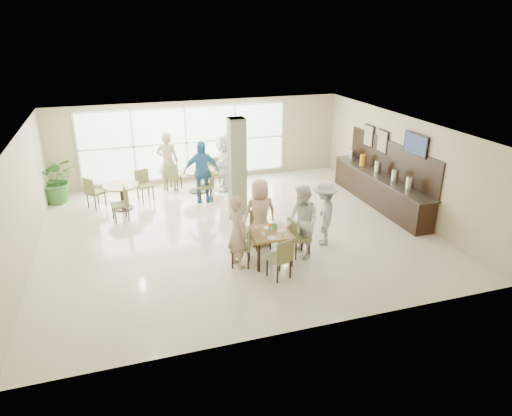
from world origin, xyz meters
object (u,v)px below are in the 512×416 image
object	(u,v)px
round_table_right	(197,175)
teen_left	(237,232)
adult_b	(224,163)
teen_standing	(324,213)
teen_far	(260,213)
adult_a	(202,172)
adult_standing	(168,161)
teen_right	(302,222)
buffet_counter	(380,188)
potted_plant	(56,180)
round_table_left	(121,191)
main_table	(270,236)

from	to	relation	value
round_table_right	teen_left	xyz separation A→B (m)	(-0.09, -5.23, 0.28)
adult_b	teen_standing	bearing A→B (deg)	34.93
teen_far	adult_a	world-z (taller)	adult_a
adult_standing	teen_far	bearing A→B (deg)	128.15
round_table_right	teen_right	world-z (taller)	teen_right
teen_far	round_table_right	bearing A→B (deg)	-82.36
round_table_right	adult_a	world-z (taller)	adult_a
teen_far	buffet_counter	bearing A→B (deg)	-162.94
teen_far	adult_standing	distance (m)	5.05
teen_right	round_table_right	bearing A→B (deg)	-171.10
teen_left	adult_a	distance (m)	4.33
potted_plant	adult_a	bearing A→B (deg)	-16.44
teen_left	teen_right	xyz separation A→B (m)	(1.57, -0.01, 0.03)
round_table_right	teen_left	world-z (taller)	teen_left
potted_plant	teen_standing	size ratio (longest dim) A/B	0.89
teen_left	buffet_counter	bearing A→B (deg)	-83.12
round_table_left	main_table	bearing A→B (deg)	-54.89
adult_b	teen_right	bearing A→B (deg)	25.10
teen_standing	adult_standing	world-z (taller)	adult_standing
round_table_left	adult_standing	xyz separation A→B (m)	(1.56, 1.22, 0.42)
main_table	adult_standing	xyz separation A→B (m)	(-1.57, 5.66, 0.33)
round_table_right	teen_right	distance (m)	5.45
teen_far	teen_standing	world-z (taller)	teen_far
adult_a	round_table_right	bearing A→B (deg)	90.45
round_table_left	adult_a	size ratio (longest dim) A/B	0.55
main_table	adult_a	xyz separation A→B (m)	(-0.71, 4.34, 0.30)
potted_plant	adult_b	world-z (taller)	adult_b
round_table_right	buffet_counter	world-z (taller)	buffet_counter
adult_a	adult_standing	world-z (taller)	adult_standing
teen_right	teen_far	bearing A→B (deg)	-146.27
round_table_right	adult_standing	bearing A→B (deg)	154.52
adult_b	adult_standing	xyz separation A→B (m)	(-1.78, 0.49, 0.06)
round_table_right	adult_a	xyz separation A→B (m)	(-0.03, -0.90, 0.37)
main_table	adult_standing	world-z (taller)	adult_standing
adult_b	adult_standing	size ratio (longest dim) A/B	0.94
round_table_left	adult_a	xyz separation A→B (m)	(2.42, -0.11, 0.39)
teen_standing	adult_a	size ratio (longest dim) A/B	0.86
main_table	adult_b	distance (m)	5.19
teen_standing	adult_b	xyz separation A→B (m)	(-1.38, 4.70, 0.11)
buffet_counter	teen_standing	bearing A→B (deg)	-145.81
round_table_left	teen_standing	size ratio (longest dim) A/B	0.64
teen_far	adult_a	bearing A→B (deg)	-79.50
buffet_counter	adult_standing	xyz separation A→B (m)	(-5.95, 3.29, 0.43)
main_table	potted_plant	world-z (taller)	potted_plant
adult_a	adult_standing	bearing A→B (deg)	125.22
adult_a	adult_b	distance (m)	1.25
main_table	teen_left	world-z (taller)	teen_left
adult_b	potted_plant	bearing A→B (deg)	-76.10
buffet_counter	teen_far	xyz separation A→B (m)	(-4.33, -1.49, 0.31)
adult_standing	adult_b	bearing A→B (deg)	-175.84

